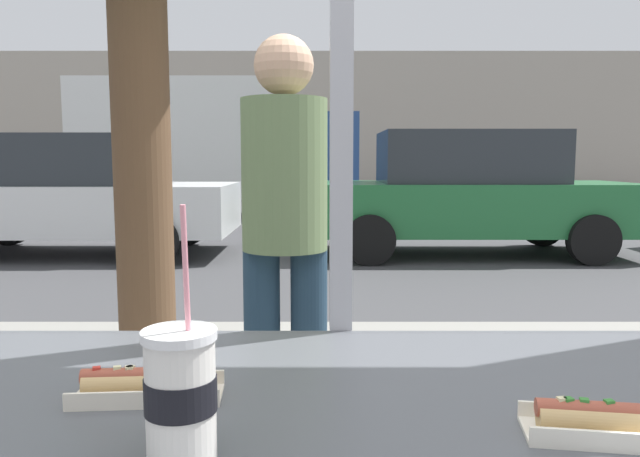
{
  "coord_description": "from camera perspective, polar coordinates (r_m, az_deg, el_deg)",
  "views": [
    {
      "loc": [
        -0.05,
        -1.26,
        1.31
      ],
      "look_at": [
        -0.06,
        2.16,
        0.91
      ],
      "focal_mm": 33.53,
      "sensor_mm": 36.0,
      "label": 1
    }
  ],
  "objects": [
    {
      "name": "box_truck",
      "position": [
        14.15,
        -10.05,
        7.84
      ],
      "size": [
        6.31,
        2.44,
        3.08
      ],
      "color": "silver",
      "rests_on": "ground"
    },
    {
      "name": "pedestrian",
      "position": [
        2.25,
        -3.2,
        0.35
      ],
      "size": [
        0.32,
        0.32,
        1.63
      ],
      "color": "#1F3548",
      "rests_on": "sidewalk_strip"
    },
    {
      "name": "sidewalk_strip",
      "position": [
        3.12,
        1.07,
        -16.92
      ],
      "size": [
        16.0,
        2.8,
        0.13
      ],
      "primitive_type": "cube",
      "color": "gray",
      "rests_on": "ground"
    },
    {
      "name": "parked_car_white",
      "position": [
        8.94,
        -22.38,
        3.05
      ],
      "size": [
        4.44,
        2.04,
        1.65
      ],
      "color": "silver",
      "rests_on": "ground"
    },
    {
      "name": "parked_car_green",
      "position": [
        8.5,
        13.94,
        3.31
      ],
      "size": [
        4.5,
        1.91,
        1.7
      ],
      "color": "#236B38",
      "rests_on": "ground"
    },
    {
      "name": "ground_plane",
      "position": [
        9.35,
        0.47,
        -1.51
      ],
      "size": [
        60.0,
        60.0,
        0.0
      ],
      "primitive_type": "plane",
      "color": "#424244"
    },
    {
      "name": "building_facade_far",
      "position": [
        22.65,
        0.3,
        9.82
      ],
      "size": [
        28.0,
        1.2,
        5.22
      ],
      "primitive_type": "cube",
      "color": "#A89E8E",
      "rests_on": "ground"
    },
    {
      "name": "soda_cup_left",
      "position": [
        0.8,
        -12.98,
        -15.02
      ],
      "size": [
        0.09,
        0.09,
        0.33
      ],
      "color": "silver",
      "rests_on": "window_counter"
    },
    {
      "name": "hotdog_tray_near",
      "position": [
        1.02,
        -15.95,
        -14.09
      ],
      "size": [
        0.24,
        0.11,
        0.05
      ],
      "color": "beige",
      "rests_on": "window_counter"
    },
    {
      "name": "hotdog_tray_far",
      "position": [
        0.95,
        26.83,
        -16.22
      ],
      "size": [
        0.26,
        0.13,
        0.05
      ],
      "color": "silver",
      "rests_on": "window_counter"
    }
  ]
}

